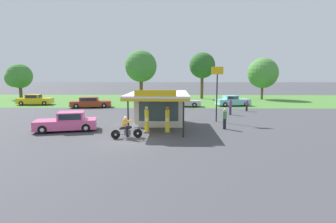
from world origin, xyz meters
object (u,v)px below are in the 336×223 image
object	(u,v)px
motorcycle_with_rider	(126,129)
bystander_chatting_near_pumps	(247,105)
gas_pump_offside	(167,121)
featured_classic_sedan	(67,122)
parked_car_back_row_centre_right	(35,100)
bystander_leaning_by_kiosk	(230,106)
parked_car_back_row_left	(233,101)
parked_car_back_row_far_right	(91,103)
bystander_strolling_foreground	(225,118)
roadside_pole_sign	(217,85)
bystander_standing_back_lot	(147,103)
gas_pump_nearside	(147,121)
parked_car_back_row_far_left	(182,102)

from	to	relation	value
motorcycle_with_rider	bystander_chatting_near_pumps	world-z (taller)	motorcycle_with_rider
gas_pump_offside	motorcycle_with_rider	world-z (taller)	gas_pump_offside
featured_classic_sedan	parked_car_back_row_centre_right	bearing A→B (deg)	123.71
bystander_leaning_by_kiosk	parked_car_back_row_left	bearing A→B (deg)	76.32
parked_car_back_row_far_right	motorcycle_with_rider	bearing A→B (deg)	-65.50
bystander_chatting_near_pumps	bystander_strolling_foreground	xyz separation A→B (m)	(-4.79, -11.12, 0.12)
parked_car_back_row_far_right	roadside_pole_sign	xyz separation A→B (m)	(15.52, -10.85, 2.85)
bystander_standing_back_lot	parked_car_back_row_centre_right	bearing A→B (deg)	163.30
bystander_standing_back_lot	parked_car_back_row_far_right	bearing A→B (deg)	164.86
parked_car_back_row_far_right	parked_car_back_row_centre_right	distance (m)	9.80
parked_car_back_row_left	bystander_chatting_near_pumps	xyz separation A→B (m)	(0.52, -5.68, 0.10)
gas_pump_offside	bystander_chatting_near_pumps	world-z (taller)	gas_pump_offside
bystander_strolling_foreground	roadside_pole_sign	distance (m)	4.39
featured_classic_sedan	bystander_chatting_near_pumps	xyz separation A→B (m)	(17.51, 12.09, 0.10)
roadside_pole_sign	featured_classic_sedan	bearing A→B (deg)	-160.33
featured_classic_sedan	bystander_chatting_near_pumps	world-z (taller)	featured_classic_sedan
parked_car_back_row_far_right	bystander_chatting_near_pumps	xyz separation A→B (m)	(20.45, -3.26, 0.12)
gas_pump_nearside	motorcycle_with_rider	bearing A→B (deg)	-123.80
motorcycle_with_rider	parked_car_back_row_far_right	world-z (taller)	motorcycle_with_rider
featured_classic_sedan	bystander_leaning_by_kiosk	size ratio (longest dim) A/B	2.91
gas_pump_nearside	gas_pump_offside	size ratio (longest dim) A/B	1.00
featured_classic_sedan	bystander_chatting_near_pumps	bearing A→B (deg)	34.62
gas_pump_nearside	gas_pump_offside	distance (m)	1.59
parked_car_back_row_centre_right	bystander_leaning_by_kiosk	bearing A→B (deg)	-19.13
parked_car_back_row_left	bystander_strolling_foreground	world-z (taller)	bystander_strolling_foreground
gas_pump_nearside	parked_car_back_row_far_right	xyz separation A→B (m)	(-9.38, 15.92, -0.29)
parked_car_back_row_far_left	bystander_leaning_by_kiosk	xyz separation A→B (m)	(5.16, -7.80, 0.29)
gas_pump_offside	roadside_pole_sign	distance (m)	7.28
parked_car_back_row_far_left	motorcycle_with_rider	bearing A→B (deg)	-103.19
parked_car_back_row_left	bystander_chatting_near_pumps	world-z (taller)	bystander_chatting_near_pumps
parked_car_back_row_centre_right	bystander_chatting_near_pumps	size ratio (longest dim) A/B	3.43
gas_pump_offside	bystander_leaning_by_kiosk	world-z (taller)	gas_pump_offside
gas_pump_nearside	roadside_pole_sign	bearing A→B (deg)	39.58
parked_car_back_row_left	parked_car_back_row_centre_right	xyz separation A→B (m)	(-29.24, 0.61, 0.03)
parked_car_back_row_left	bystander_leaning_by_kiosk	size ratio (longest dim) A/B	2.96
gas_pump_offside	featured_classic_sedan	distance (m)	8.06
featured_classic_sedan	parked_car_back_row_far_left	xyz separation A→B (m)	(9.69, 16.77, -0.04)
gas_pump_nearside	bystander_strolling_foreground	xyz separation A→B (m)	(6.27, 1.54, -0.05)
bystander_strolling_foreground	gas_pump_offside	bearing A→B (deg)	-161.77
motorcycle_with_rider	bystander_chatting_near_pumps	size ratio (longest dim) A/B	1.42
parked_car_back_row_far_left	parked_car_back_row_centre_right	size ratio (longest dim) A/B	1.02
roadside_pole_sign	bystander_chatting_near_pumps	bearing A→B (deg)	57.02
bystander_leaning_by_kiosk	gas_pump_nearside	bearing A→B (deg)	-131.35
parked_car_back_row_far_left	bystander_standing_back_lot	world-z (taller)	bystander_standing_back_lot
gas_pump_nearside	bystander_standing_back_lot	size ratio (longest dim) A/B	1.31
gas_pump_nearside	bystander_leaning_by_kiosk	distance (m)	12.72
parked_car_back_row_centre_right	bystander_standing_back_lot	xyz separation A→B (m)	(17.26, -5.18, 0.12)
gas_pump_nearside	bystander_leaning_by_kiosk	size ratio (longest dim) A/B	1.18
gas_pump_offside	parked_car_back_row_centre_right	size ratio (longest dim) A/B	0.40
bystander_strolling_foreground	bystander_standing_back_lot	world-z (taller)	bystander_strolling_foreground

